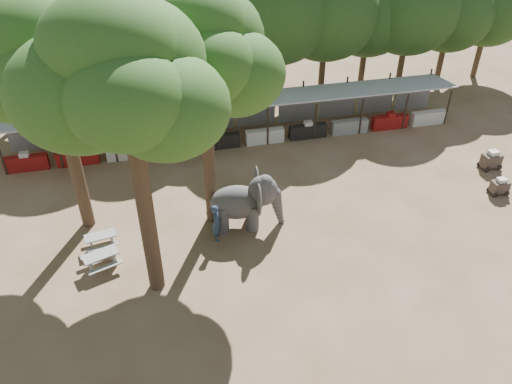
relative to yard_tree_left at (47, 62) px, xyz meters
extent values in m
plane|color=brown|center=(9.13, -7.19, -8.20)|extent=(100.00, 100.00, 0.00)
cube|color=#9EA1A6|center=(9.13, 6.81, -5.70)|extent=(28.00, 2.99, 0.39)
cylinder|color=#2D2319|center=(-3.47, 5.46, -7.00)|extent=(0.12, 0.12, 2.40)
cylinder|color=#2D2319|center=(-3.47, 8.16, -6.80)|extent=(0.12, 0.12, 2.80)
cube|color=maroon|center=(-3.47, 5.71, -7.75)|extent=(2.38, 0.50, 0.90)
cube|color=gray|center=(-3.47, 8.11, -7.20)|extent=(2.52, 0.12, 2.00)
cylinder|color=#2D2319|center=(-0.67, 5.46, -7.00)|extent=(0.12, 0.12, 2.40)
cylinder|color=#2D2319|center=(-0.67, 8.16, -6.80)|extent=(0.12, 0.12, 2.80)
cube|color=maroon|center=(-0.67, 5.71, -7.75)|extent=(2.38, 0.50, 0.90)
cube|color=gray|center=(-0.67, 8.11, -7.20)|extent=(2.52, 0.12, 2.00)
cylinder|color=#2D2319|center=(2.13, 5.46, -7.00)|extent=(0.12, 0.12, 2.40)
cylinder|color=#2D2319|center=(2.13, 8.16, -6.80)|extent=(0.12, 0.12, 2.80)
cube|color=silver|center=(2.13, 5.71, -7.75)|extent=(2.38, 0.50, 0.90)
cube|color=gray|center=(2.13, 8.11, -7.20)|extent=(2.52, 0.12, 2.00)
cylinder|color=#2D2319|center=(4.93, 5.46, -7.00)|extent=(0.12, 0.12, 2.40)
cylinder|color=#2D2319|center=(4.93, 8.16, -6.80)|extent=(0.12, 0.12, 2.80)
cube|color=black|center=(4.93, 5.71, -7.75)|extent=(2.38, 0.50, 0.90)
cube|color=gray|center=(4.93, 8.11, -7.20)|extent=(2.52, 0.12, 2.00)
cylinder|color=#2D2319|center=(7.73, 5.46, -7.00)|extent=(0.12, 0.12, 2.40)
cylinder|color=#2D2319|center=(7.73, 8.16, -6.80)|extent=(0.12, 0.12, 2.80)
cube|color=black|center=(7.73, 5.71, -7.75)|extent=(2.38, 0.50, 0.90)
cube|color=gray|center=(7.73, 8.11, -7.20)|extent=(2.52, 0.12, 2.00)
cylinder|color=#2D2319|center=(10.53, 5.46, -7.00)|extent=(0.12, 0.12, 2.40)
cylinder|color=#2D2319|center=(10.53, 8.16, -6.80)|extent=(0.12, 0.12, 2.80)
cube|color=silver|center=(10.53, 5.71, -7.75)|extent=(2.38, 0.50, 0.90)
cube|color=gray|center=(10.53, 8.11, -7.20)|extent=(2.52, 0.12, 2.00)
cylinder|color=#2D2319|center=(13.33, 5.46, -7.00)|extent=(0.12, 0.12, 2.40)
cylinder|color=#2D2319|center=(13.33, 8.16, -6.80)|extent=(0.12, 0.12, 2.80)
cube|color=black|center=(13.33, 5.71, -7.75)|extent=(2.38, 0.50, 0.90)
cube|color=gray|center=(13.33, 8.11, -7.20)|extent=(2.52, 0.12, 2.00)
cylinder|color=#2D2319|center=(16.13, 5.46, -7.00)|extent=(0.12, 0.12, 2.40)
cylinder|color=#2D2319|center=(16.13, 8.16, -6.80)|extent=(0.12, 0.12, 2.80)
cube|color=gray|center=(16.13, 5.71, -7.75)|extent=(2.38, 0.50, 0.90)
cube|color=gray|center=(16.13, 8.11, -7.20)|extent=(2.52, 0.12, 2.00)
cylinder|color=#2D2319|center=(18.93, 5.46, -7.00)|extent=(0.12, 0.12, 2.40)
cylinder|color=#2D2319|center=(18.93, 8.16, -6.80)|extent=(0.12, 0.12, 2.80)
cube|color=maroon|center=(18.93, 5.71, -7.75)|extent=(2.38, 0.50, 0.90)
cube|color=gray|center=(18.93, 8.11, -7.20)|extent=(2.52, 0.12, 2.00)
cylinder|color=#2D2319|center=(21.73, 5.46, -7.00)|extent=(0.12, 0.12, 2.40)
cylinder|color=#2D2319|center=(21.73, 8.16, -6.80)|extent=(0.12, 0.12, 2.80)
cube|color=silver|center=(21.73, 5.71, -7.75)|extent=(2.38, 0.50, 0.90)
cube|color=gray|center=(21.73, 8.11, -7.20)|extent=(2.52, 0.12, 2.00)
cylinder|color=#332316|center=(0.13, -0.19, -3.60)|extent=(0.60, 0.60, 9.20)
cone|color=#332316|center=(0.13, -0.19, 1.00)|extent=(0.57, 0.57, 2.88)
ellipsoid|color=#1F4A14|center=(-1.27, 0.11, -0.38)|extent=(4.80, 4.80, 3.94)
ellipsoid|color=#1F4A14|center=(1.33, -0.79, -0.78)|extent=(4.20, 4.20, 3.44)
ellipsoid|color=#1F4A14|center=(0.33, 0.91, 0.22)|extent=(5.20, 5.20, 4.26)
ellipsoid|color=#1F4A14|center=(0.13, -1.49, -0.08)|extent=(3.80, 3.80, 3.12)
ellipsoid|color=#1F4A14|center=(-0.17, 0.01, 1.02)|extent=(4.40, 4.40, 3.61)
cylinder|color=#332316|center=(3.13, -5.19, -3.00)|extent=(0.64, 0.64, 10.40)
cone|color=#332316|center=(3.13, -5.19, 2.20)|extent=(0.61, 0.61, 3.25)
ellipsoid|color=#1F4A14|center=(1.73, -4.89, 0.64)|extent=(4.80, 4.80, 3.94)
ellipsoid|color=#1F4A14|center=(4.33, -5.79, 0.24)|extent=(4.20, 4.20, 3.44)
ellipsoid|color=#1F4A14|center=(3.33, -4.09, 1.24)|extent=(5.20, 5.20, 4.26)
ellipsoid|color=#1F4A14|center=(3.13, -6.49, 0.94)|extent=(3.80, 3.80, 3.12)
ellipsoid|color=#1F4A14|center=(2.83, -4.99, 2.04)|extent=(4.40, 4.40, 3.61)
cylinder|color=#332316|center=(6.13, -1.19, -3.40)|extent=(0.56, 0.56, 9.60)
cone|color=#332316|center=(6.13, -1.19, 1.40)|extent=(0.53, 0.53, 3.00)
ellipsoid|color=#1F4A14|center=(4.73, -0.89, -0.04)|extent=(4.80, 4.80, 3.94)
ellipsoid|color=#1F4A14|center=(7.33, -1.79, -0.44)|extent=(4.20, 4.20, 3.44)
ellipsoid|color=#1F4A14|center=(6.33, -0.09, 0.56)|extent=(5.20, 5.20, 4.26)
ellipsoid|color=#1F4A14|center=(6.13, -2.49, 0.26)|extent=(3.80, 3.80, 3.12)
ellipsoid|color=#1F4A14|center=(5.83, -0.99, 1.36)|extent=(4.40, 4.40, 3.61)
cylinder|color=#332316|center=(-4.20, 11.81, -6.33)|extent=(0.44, 0.44, 3.74)
ellipsoid|color=#14350E|center=(-4.20, 11.81, -2.68)|extent=(6.46, 5.95, 5.61)
cylinder|color=#332316|center=(-0.87, 11.81, -6.33)|extent=(0.44, 0.44, 3.74)
ellipsoid|color=#14350E|center=(-0.87, 11.81, -2.68)|extent=(6.46, 5.95, 5.61)
cylinder|color=#332316|center=(2.47, 11.81, -6.33)|extent=(0.44, 0.44, 3.74)
ellipsoid|color=#14350E|center=(2.47, 11.81, -2.68)|extent=(6.46, 5.95, 5.61)
cylinder|color=#332316|center=(5.80, 11.81, -6.33)|extent=(0.44, 0.44, 3.74)
ellipsoid|color=#14350E|center=(5.80, 11.81, -2.68)|extent=(6.46, 5.95, 5.61)
cylinder|color=#332316|center=(9.13, 11.81, -6.33)|extent=(0.44, 0.44, 3.74)
ellipsoid|color=#14350E|center=(9.13, 11.81, -2.68)|extent=(6.46, 5.95, 5.61)
cylinder|color=#332316|center=(12.47, 11.81, -6.33)|extent=(0.44, 0.44, 3.74)
ellipsoid|color=#14350E|center=(12.47, 11.81, -2.68)|extent=(6.46, 5.95, 5.61)
cylinder|color=#332316|center=(15.80, 11.81, -6.33)|extent=(0.44, 0.44, 3.74)
ellipsoid|color=#14350E|center=(15.80, 11.81, -2.68)|extent=(6.46, 5.95, 5.61)
cylinder|color=#332316|center=(19.13, 11.81, -6.33)|extent=(0.44, 0.44, 3.74)
ellipsoid|color=#14350E|center=(19.13, 11.81, -2.68)|extent=(6.46, 5.95, 5.61)
cylinder|color=#332316|center=(22.47, 11.81, -6.33)|extent=(0.44, 0.44, 3.74)
ellipsoid|color=#14350E|center=(22.47, 11.81, -2.68)|extent=(6.46, 5.95, 5.61)
cylinder|color=#332316|center=(25.80, 11.81, -6.33)|extent=(0.44, 0.44, 3.74)
ellipsoid|color=#14350E|center=(25.80, 11.81, -2.68)|extent=(6.46, 5.95, 5.61)
cylinder|color=#332316|center=(29.13, 11.81, -6.33)|extent=(0.44, 0.44, 3.74)
ellipsoid|color=#14350E|center=(29.13, 11.81, -2.68)|extent=(6.46, 5.95, 5.61)
ellipsoid|color=#3C3B3A|center=(7.26, -1.93, -6.84)|extent=(2.81, 1.90, 1.68)
cylinder|color=#3C3B3A|center=(6.49, -2.22, -7.49)|extent=(0.69, 0.69, 1.41)
cylinder|color=#3C3B3A|center=(6.62, -1.42, -7.49)|extent=(0.69, 0.69, 1.41)
cylinder|color=#3C3B3A|center=(7.91, -2.43, -7.49)|extent=(0.69, 0.69, 1.41)
cylinder|color=#3C3B3A|center=(8.03, -1.64, -7.49)|extent=(0.69, 0.69, 1.41)
ellipsoid|color=#3C3B3A|center=(8.49, -2.12, -6.24)|extent=(1.60, 1.37, 1.56)
ellipsoid|color=#3C3B3A|center=(8.13, -2.83, -6.20)|extent=(0.43, 1.30, 1.60)
ellipsoid|color=#3C3B3A|center=(8.36, -1.33, -6.20)|extent=(0.43, 1.30, 1.60)
cone|color=#3C3B3A|center=(9.24, -2.23, -7.32)|extent=(0.73, 0.73, 1.77)
imported|color=#26384C|center=(6.12, -2.74, -7.24)|extent=(0.61, 0.78, 1.92)
cube|color=gray|center=(0.86, -3.51, -7.47)|extent=(1.66, 1.17, 0.06)
cube|color=gray|center=(0.38, -3.68, -7.85)|extent=(0.30, 0.60, 0.71)
cube|color=gray|center=(1.33, -3.34, -7.85)|extent=(0.30, 0.60, 0.71)
cube|color=gray|center=(1.04, -4.03, -7.78)|extent=(1.51, 0.75, 0.05)
cube|color=gray|center=(0.67, -2.99, -7.78)|extent=(1.51, 0.75, 0.05)
cube|color=gray|center=(0.81, -2.11, -7.54)|extent=(1.47, 0.87, 0.06)
cube|color=gray|center=(0.36, -2.19, -7.88)|extent=(0.19, 0.56, 0.64)
cube|color=gray|center=(1.26, -2.03, -7.88)|extent=(0.19, 0.56, 0.64)
cube|color=gray|center=(0.90, -2.61, -7.81)|extent=(1.40, 0.46, 0.05)
cube|color=gray|center=(0.72, -1.61, -7.81)|extent=(1.40, 0.46, 0.05)
cube|color=#352B25|center=(21.37, -2.49, -7.75)|extent=(0.90, 0.55, 0.62)
cylinder|color=black|center=(21.01, -2.77, -8.07)|extent=(0.27, 0.06, 0.27)
cylinder|color=black|center=(21.72, -2.79, -8.07)|extent=(0.27, 0.06, 0.27)
cylinder|color=black|center=(21.02, -2.18, -8.07)|extent=(0.27, 0.06, 0.27)
cylinder|color=black|center=(21.73, -2.20, -8.07)|extent=(0.27, 0.06, 0.27)
cube|color=silver|center=(21.37, -2.49, -7.35)|extent=(0.45, 0.36, 0.22)
cube|color=#352B25|center=(22.45, -0.12, -7.67)|extent=(1.10, 0.70, 0.74)
cylinder|color=black|center=(22.05, -0.49, -8.04)|extent=(0.32, 0.08, 0.32)
cylinder|color=black|center=(22.89, -0.44, -8.04)|extent=(0.32, 0.08, 0.32)
cylinder|color=black|center=(22.00, 0.21, -8.04)|extent=(0.32, 0.08, 0.32)
cylinder|color=black|center=(22.85, 0.26, -8.04)|extent=(0.32, 0.08, 0.32)
cube|color=silver|center=(22.45, -0.12, -7.19)|extent=(0.55, 0.46, 0.27)
camera|label=1|loc=(3.81, -20.80, 7.24)|focal=35.00mm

